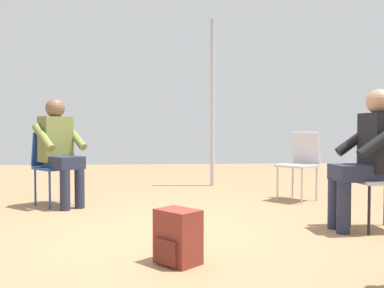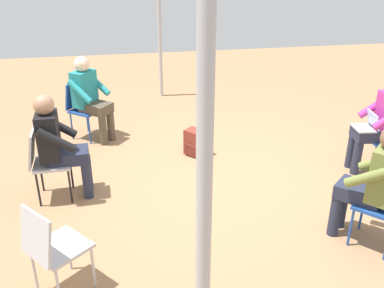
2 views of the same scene
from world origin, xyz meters
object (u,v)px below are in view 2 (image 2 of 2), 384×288
Objects in this scene: chair_northeast at (82,106)px; person_in_black at (58,142)px; person_in_olive at (373,179)px; backpack_near_laptop_user at (196,144)px; chair_north at (45,159)px; chair_northwest at (52,246)px; person_in_teal at (90,95)px; person_with_laptop at (380,120)px.

person_in_black reaches higher than chair_northeast.
person_in_black is at bearing 113.00° from person_in_olive.
backpack_near_laptop_user is at bearing 78.16° from person_in_olive.
chair_north is 2.36× the size of backpack_near_laptop_user.
person_in_teal reaches higher than chair_northwest.
chair_northwest is 4.09m from person_with_laptop.
person_in_olive and person_in_teal have the same top height.
chair_north is at bearing 95.97° from person_with_laptop.
chair_northwest and chair_northeast have the same top height.
chair_northeast is 1.82m from backpack_near_laptop_user.
chair_northwest is 1.00× the size of chair_northeast.
chair_northeast is 4.16m from person_in_olive.
person_in_black is (1.37, 2.96, 0.00)m from person_in_olive.
chair_northwest is 1.00× the size of chair_north.
chair_northwest is 0.69× the size of person_with_laptop.
person_in_black is at bearing 95.86° from person_with_laptop.
chair_north is 2.05m from backpack_near_laptop_user.
person_in_teal is at bearing 90.00° from chair_northeast.
chair_north is at bearing 27.96° from chair_northeast.
chair_northeast is 2.36× the size of backpack_near_laptop_user.
chair_north is 0.69× the size of person_with_laptop.
chair_northeast is 0.69× the size of person_in_teal.
person_in_olive reaches higher than chair_north.
person_with_laptop is at bearing 13.64° from person_in_olive.
backpack_near_laptop_user is (0.80, -1.69, -0.54)m from person_in_black.
person_with_laptop reaches higher than chair_northwest.
chair_northeast is (3.28, -0.08, 0.00)m from chair_northwest.
person_with_laptop is at bearing 103.99° from person_in_teal.
person_in_black is 1.95m from backpack_near_laptop_user.
chair_north is 0.69× the size of person_in_teal.
person_with_laptop and person_in_teal have the same top height.
person_in_black is 3.44× the size of backpack_near_laptop_user.
person_in_teal is (3.17, -0.21, 0.20)m from chair_northwest.
person_with_laptop is 1.00× the size of person_in_black.
chair_northeast and chair_north have the same top height.
person_in_teal is at bearing 60.48° from backpack_near_laptop_user.
person_in_teal reaches higher than chair_northeast.
person_in_olive is 3.44× the size of backpack_near_laptop_user.
person_in_olive is (-1.32, 0.90, 0.00)m from person_with_laptop.
person_in_olive is at bearing 63.20° from person_in_black.
chair_north is (-1.70, 0.32, 0.00)m from chair_northeast.
backpack_near_laptop_user is (2.38, -1.62, -0.34)m from chair_northwest.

